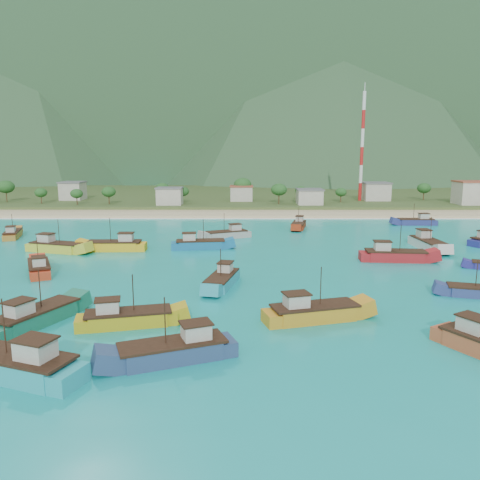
{
  "coord_description": "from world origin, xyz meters",
  "views": [
    {
      "loc": [
        -0.41,
        -69.91,
        19.32
      ],
      "look_at": [
        -0.69,
        18.0,
        3.0
      ],
      "focal_mm": 35.0,
      "sensor_mm": 36.0,
      "label": 1
    }
  ],
  "objects_px": {
    "radio_tower": "(362,147)",
    "boat_30": "(228,235)",
    "boat_22": "(394,256)",
    "boat_21": "(16,366)",
    "boat_27": "(416,222)",
    "boat_5": "(428,244)",
    "boat_19": "(313,314)",
    "boat_17": "(222,281)",
    "boat_25": "(56,247)",
    "boat_20": "(36,318)",
    "boat_16": "(175,352)",
    "boat_8": "(13,235)",
    "boat_18": "(39,269)",
    "boat_14": "(299,226)",
    "boat_2": "(116,246)",
    "boat_10": "(199,245)",
    "boat_28": "(127,319)"
  },
  "relations": [
    {
      "from": "boat_18",
      "to": "boat_17",
      "type": "bearing_deg",
      "value": -38.87
    },
    {
      "from": "radio_tower",
      "to": "boat_20",
      "type": "bearing_deg",
      "value": -118.34
    },
    {
      "from": "boat_16",
      "to": "boat_19",
      "type": "bearing_deg",
      "value": -75.08
    },
    {
      "from": "boat_5",
      "to": "boat_25",
      "type": "distance_m",
      "value": 75.36
    },
    {
      "from": "boat_8",
      "to": "boat_20",
      "type": "relative_size",
      "value": 0.87
    },
    {
      "from": "boat_20",
      "to": "boat_16",
      "type": "bearing_deg",
      "value": -3.4
    },
    {
      "from": "boat_14",
      "to": "boat_18",
      "type": "xyz_separation_m",
      "value": [
        -48.11,
        -46.87,
        0.04
      ]
    },
    {
      "from": "boat_25",
      "to": "boat_22",
      "type": "bearing_deg",
      "value": 100.01
    },
    {
      "from": "boat_14",
      "to": "boat_22",
      "type": "xyz_separation_m",
      "value": [
        12.83,
        -37.82,
        0.2
      ]
    },
    {
      "from": "boat_21",
      "to": "boat_25",
      "type": "height_order",
      "value": "boat_21"
    },
    {
      "from": "boat_10",
      "to": "boat_16",
      "type": "height_order",
      "value": "boat_16"
    },
    {
      "from": "boat_5",
      "to": "boat_19",
      "type": "height_order",
      "value": "boat_5"
    },
    {
      "from": "boat_28",
      "to": "boat_30",
      "type": "xyz_separation_m",
      "value": [
        9.84,
        56.04,
        -0.02
      ]
    },
    {
      "from": "boat_10",
      "to": "boat_21",
      "type": "relative_size",
      "value": 0.87
    },
    {
      "from": "boat_2",
      "to": "boat_17",
      "type": "bearing_deg",
      "value": -139.85
    },
    {
      "from": "boat_8",
      "to": "boat_19",
      "type": "xyz_separation_m",
      "value": [
        61.71,
        -54.79,
        0.17
      ]
    },
    {
      "from": "boat_19",
      "to": "boat_21",
      "type": "xyz_separation_m",
      "value": [
        -28.09,
        -14.16,
        0.12
      ]
    },
    {
      "from": "boat_22",
      "to": "boat_21",
      "type": "bearing_deg",
      "value": -41.65
    },
    {
      "from": "boat_5",
      "to": "boat_30",
      "type": "height_order",
      "value": "boat_5"
    },
    {
      "from": "boat_25",
      "to": "boat_14",
      "type": "bearing_deg",
      "value": 136.89
    },
    {
      "from": "boat_18",
      "to": "boat_20",
      "type": "bearing_deg",
      "value": -93.17
    },
    {
      "from": "boat_5",
      "to": "boat_17",
      "type": "relative_size",
      "value": 1.13
    },
    {
      "from": "boat_25",
      "to": "boat_17",
      "type": "bearing_deg",
      "value": 71.68
    },
    {
      "from": "boat_30",
      "to": "boat_14",
      "type": "bearing_deg",
      "value": -76.41
    },
    {
      "from": "radio_tower",
      "to": "boat_10",
      "type": "bearing_deg",
      "value": -122.7
    },
    {
      "from": "boat_2",
      "to": "boat_20",
      "type": "distance_m",
      "value": 41.62
    },
    {
      "from": "boat_16",
      "to": "boat_21",
      "type": "bearing_deg",
      "value": 82.97
    },
    {
      "from": "radio_tower",
      "to": "boat_8",
      "type": "bearing_deg",
      "value": -144.24
    },
    {
      "from": "boat_2",
      "to": "boat_21",
      "type": "relative_size",
      "value": 0.91
    },
    {
      "from": "boat_14",
      "to": "boat_19",
      "type": "xyz_separation_m",
      "value": [
        -6.62,
        -68.74,
        0.15
      ]
    },
    {
      "from": "radio_tower",
      "to": "boat_22",
      "type": "relative_size",
      "value": 3.28
    },
    {
      "from": "boat_16",
      "to": "boat_8",
      "type": "bearing_deg",
      "value": 14.36
    },
    {
      "from": "boat_18",
      "to": "boat_21",
      "type": "relative_size",
      "value": 0.82
    },
    {
      "from": "boat_16",
      "to": "boat_22",
      "type": "bearing_deg",
      "value": -60.62
    },
    {
      "from": "boat_27",
      "to": "boat_5",
      "type": "bearing_deg",
      "value": 163.81
    },
    {
      "from": "boat_18",
      "to": "boat_19",
      "type": "height_order",
      "value": "boat_19"
    },
    {
      "from": "boat_19",
      "to": "boat_16",
      "type": "bearing_deg",
      "value": -69.45
    },
    {
      "from": "boat_16",
      "to": "radio_tower",
      "type": "bearing_deg",
      "value": -41.95
    },
    {
      "from": "radio_tower",
      "to": "boat_30",
      "type": "bearing_deg",
      "value": -124.08
    },
    {
      "from": "boat_2",
      "to": "radio_tower",
      "type": "bearing_deg",
      "value": -40.92
    },
    {
      "from": "boat_19",
      "to": "boat_21",
      "type": "relative_size",
      "value": 0.92
    },
    {
      "from": "boat_5",
      "to": "boat_21",
      "type": "height_order",
      "value": "boat_21"
    },
    {
      "from": "boat_2",
      "to": "boat_14",
      "type": "xyz_separation_m",
      "value": [
        40.4,
        28.66,
        -0.19
      ]
    },
    {
      "from": "boat_8",
      "to": "boat_22",
      "type": "bearing_deg",
      "value": -32.79
    },
    {
      "from": "boat_17",
      "to": "boat_21",
      "type": "height_order",
      "value": "boat_21"
    },
    {
      "from": "boat_18",
      "to": "boat_19",
      "type": "distance_m",
      "value": 46.9
    },
    {
      "from": "boat_19",
      "to": "boat_22",
      "type": "bearing_deg",
      "value": 132.15
    },
    {
      "from": "boat_19",
      "to": "boat_27",
      "type": "bearing_deg",
      "value": 136.41
    },
    {
      "from": "boat_21",
      "to": "boat_18",
      "type": "bearing_deg",
      "value": 40.43
    },
    {
      "from": "boat_16",
      "to": "boat_21",
      "type": "distance_m",
      "value": 13.87
    }
  ]
}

